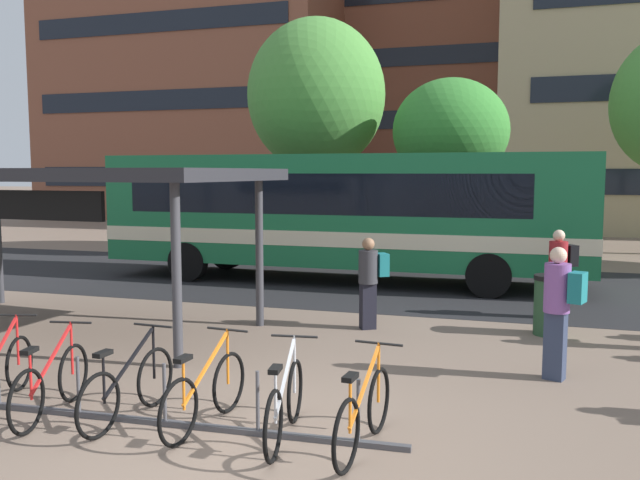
{
  "coord_description": "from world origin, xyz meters",
  "views": [
    {
      "loc": [
        2.68,
        -5.95,
        2.77
      ],
      "look_at": [
        -0.54,
        4.62,
        1.63
      ],
      "focal_mm": 36.89,
      "sensor_mm": 36.0,
      "label": 1
    }
  ],
  "objects_px": {
    "parked_bicycle_red_1": "(51,384)",
    "parked_bicycle_orange_3": "(205,394)",
    "transit_shelter": "(65,178)",
    "street_tree_1": "(316,96)",
    "parked_bicycle_black_2": "(128,388)",
    "commuter_teal_pack_4": "(370,277)",
    "street_tree_2": "(451,132)",
    "commuter_black_pack_6": "(559,267)",
    "city_bus": "(343,212)",
    "commuter_teal_pack_5": "(559,304)",
    "parked_bicycle_orange_5": "(364,414)",
    "parked_bicycle_silver_4": "(285,404)",
    "trash_bin": "(550,305)"
  },
  "relations": [
    {
      "from": "commuter_black_pack_6",
      "to": "commuter_teal_pack_4",
      "type": "bearing_deg",
      "value": -0.87
    },
    {
      "from": "parked_bicycle_orange_5",
      "to": "commuter_black_pack_6",
      "type": "bearing_deg",
      "value": -12.29
    },
    {
      "from": "parked_bicycle_black_2",
      "to": "parked_bicycle_silver_4",
      "type": "distance_m",
      "value": 1.85
    },
    {
      "from": "trash_bin",
      "to": "commuter_teal_pack_5",
      "type": "bearing_deg",
      "value": -89.95
    },
    {
      "from": "parked_bicycle_silver_4",
      "to": "commuter_black_pack_6",
      "type": "distance_m",
      "value": 7.57
    },
    {
      "from": "street_tree_2",
      "to": "trash_bin",
      "type": "bearing_deg",
      "value": -73.34
    },
    {
      "from": "city_bus",
      "to": "commuter_teal_pack_4",
      "type": "height_order",
      "value": "city_bus"
    },
    {
      "from": "transit_shelter",
      "to": "street_tree_1",
      "type": "relative_size",
      "value": 0.9
    },
    {
      "from": "parked_bicycle_black_2",
      "to": "commuter_teal_pack_4",
      "type": "xyz_separation_m",
      "value": [
        1.62,
        5.05,
        0.55
      ]
    },
    {
      "from": "parked_bicycle_red_1",
      "to": "parked_bicycle_orange_3",
      "type": "distance_m",
      "value": 1.83
    },
    {
      "from": "parked_bicycle_orange_3",
      "to": "street_tree_2",
      "type": "height_order",
      "value": "street_tree_2"
    },
    {
      "from": "street_tree_2",
      "to": "commuter_black_pack_6",
      "type": "bearing_deg",
      "value": -68.88
    },
    {
      "from": "commuter_teal_pack_4",
      "to": "trash_bin",
      "type": "bearing_deg",
      "value": 156.24
    },
    {
      "from": "parked_bicycle_orange_3",
      "to": "street_tree_1",
      "type": "relative_size",
      "value": 0.22
    },
    {
      "from": "commuter_black_pack_6",
      "to": "street_tree_2",
      "type": "height_order",
      "value": "street_tree_2"
    },
    {
      "from": "parked_bicycle_red_1",
      "to": "parked_bicycle_silver_4",
      "type": "xyz_separation_m",
      "value": [
        2.76,
        0.14,
        0.0
      ]
    },
    {
      "from": "parked_bicycle_orange_3",
      "to": "commuter_teal_pack_4",
      "type": "relative_size",
      "value": 1.06
    },
    {
      "from": "parked_bicycle_black_2",
      "to": "city_bus",
      "type": "bearing_deg",
      "value": 4.3
    },
    {
      "from": "city_bus",
      "to": "commuter_teal_pack_5",
      "type": "relative_size",
      "value": 6.73
    },
    {
      "from": "parked_bicycle_silver_4",
      "to": "street_tree_1",
      "type": "height_order",
      "value": "street_tree_1"
    },
    {
      "from": "commuter_black_pack_6",
      "to": "street_tree_1",
      "type": "relative_size",
      "value": 0.22
    },
    {
      "from": "street_tree_1",
      "to": "street_tree_2",
      "type": "height_order",
      "value": "street_tree_1"
    },
    {
      "from": "street_tree_1",
      "to": "city_bus",
      "type": "bearing_deg",
      "value": -65.82
    },
    {
      "from": "parked_bicycle_red_1",
      "to": "commuter_black_pack_6",
      "type": "relative_size",
      "value": 1.01
    },
    {
      "from": "parked_bicycle_orange_3",
      "to": "parked_bicycle_silver_4",
      "type": "distance_m",
      "value": 0.94
    },
    {
      "from": "commuter_teal_pack_5",
      "to": "street_tree_2",
      "type": "bearing_deg",
      "value": -56.76
    },
    {
      "from": "commuter_teal_pack_5",
      "to": "parked_bicycle_orange_3",
      "type": "bearing_deg",
      "value": 57.88
    },
    {
      "from": "parked_bicycle_orange_3",
      "to": "commuter_teal_pack_5",
      "type": "height_order",
      "value": "commuter_teal_pack_5"
    },
    {
      "from": "parked_bicycle_red_1",
      "to": "parked_bicycle_orange_3",
      "type": "xyz_separation_m",
      "value": [
        1.82,
        0.21,
        0.0
      ]
    },
    {
      "from": "street_tree_2",
      "to": "commuter_teal_pack_5",
      "type": "bearing_deg",
      "value": -76.96
    },
    {
      "from": "city_bus",
      "to": "parked_bicycle_black_2",
      "type": "height_order",
      "value": "city_bus"
    },
    {
      "from": "parked_bicycle_black_2",
      "to": "commuter_black_pack_6",
      "type": "bearing_deg",
      "value": -31.65
    },
    {
      "from": "transit_shelter",
      "to": "commuter_teal_pack_4",
      "type": "xyz_separation_m",
      "value": [
        5.07,
        1.58,
        -1.73
      ]
    },
    {
      "from": "city_bus",
      "to": "street_tree_1",
      "type": "bearing_deg",
      "value": 114.65
    },
    {
      "from": "parked_bicycle_red_1",
      "to": "street_tree_1",
      "type": "distance_m",
      "value": 15.97
    },
    {
      "from": "trash_bin",
      "to": "city_bus",
      "type": "bearing_deg",
      "value": 138.02
    },
    {
      "from": "parked_bicycle_silver_4",
      "to": "street_tree_1",
      "type": "xyz_separation_m",
      "value": [
        -4.31,
        14.97,
        4.91
      ]
    },
    {
      "from": "parked_bicycle_red_1",
      "to": "trash_bin",
      "type": "bearing_deg",
      "value": -54.78
    },
    {
      "from": "transit_shelter",
      "to": "street_tree_2",
      "type": "bearing_deg",
      "value": 66.11
    },
    {
      "from": "parked_bicycle_orange_5",
      "to": "city_bus",
      "type": "bearing_deg",
      "value": 21.19
    },
    {
      "from": "parked_bicycle_silver_4",
      "to": "parked_bicycle_red_1",
      "type": "bearing_deg",
      "value": 85.59
    },
    {
      "from": "parked_bicycle_red_1",
      "to": "transit_shelter",
      "type": "height_order",
      "value": "transit_shelter"
    },
    {
      "from": "city_bus",
      "to": "trash_bin",
      "type": "relative_size",
      "value": 11.7
    },
    {
      "from": "parked_bicycle_black_2",
      "to": "transit_shelter",
      "type": "height_order",
      "value": "transit_shelter"
    },
    {
      "from": "commuter_black_pack_6",
      "to": "street_tree_2",
      "type": "relative_size",
      "value": 0.3
    },
    {
      "from": "trash_bin",
      "to": "parked_bicycle_orange_3",
      "type": "bearing_deg",
      "value": -124.46
    },
    {
      "from": "city_bus",
      "to": "commuter_black_pack_6",
      "type": "xyz_separation_m",
      "value": [
        5.01,
        -2.91,
        -0.8
      ]
    },
    {
      "from": "transit_shelter",
      "to": "trash_bin",
      "type": "bearing_deg",
      "value": 17.22
    },
    {
      "from": "parked_bicycle_orange_5",
      "to": "transit_shelter",
      "type": "xyz_separation_m",
      "value": [
        -6.14,
        3.49,
        2.28
      ]
    },
    {
      "from": "trash_bin",
      "to": "parked_bicycle_orange_5",
      "type": "bearing_deg",
      "value": -109.48
    }
  ]
}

